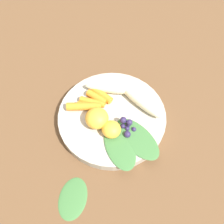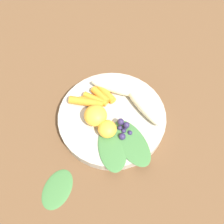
% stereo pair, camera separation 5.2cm
% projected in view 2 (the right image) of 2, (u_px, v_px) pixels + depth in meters
% --- Properties ---
extents(ground_plane, '(2.40, 2.40, 0.00)m').
position_uv_depth(ground_plane, '(112.00, 120.00, 0.55)').
color(ground_plane, brown).
extents(bowl, '(0.24, 0.24, 0.02)m').
position_uv_depth(bowl, '(112.00, 117.00, 0.54)').
color(bowl, '#B2AD9E').
rests_on(bowl, ground_plane).
extents(banana_peeled_left, '(0.13, 0.08, 0.03)m').
position_uv_depth(banana_peeled_left, '(117.00, 88.00, 0.55)').
color(banana_peeled_left, beige).
rests_on(banana_peeled_left, bowl).
extents(banana_peeled_right, '(0.13, 0.06, 0.03)m').
position_uv_depth(banana_peeled_right, '(142.00, 104.00, 0.52)').
color(banana_peeled_right, beige).
rests_on(banana_peeled_right, bowl).
extents(orange_segment_near, '(0.04, 0.04, 0.03)m').
position_uv_depth(orange_segment_near, '(107.00, 129.00, 0.49)').
color(orange_segment_near, '#F4A833').
rests_on(orange_segment_near, bowl).
extents(orange_segment_far, '(0.05, 0.05, 0.04)m').
position_uv_depth(orange_segment_far, '(95.00, 115.00, 0.50)').
color(orange_segment_far, '#F4A833').
rests_on(orange_segment_far, bowl).
extents(carrot_front, '(0.05, 0.02, 0.02)m').
position_uv_depth(carrot_front, '(106.00, 94.00, 0.55)').
color(carrot_front, orange).
rests_on(carrot_front, bowl).
extents(carrot_mid_left, '(0.05, 0.02, 0.02)m').
position_uv_depth(carrot_mid_left, '(100.00, 95.00, 0.54)').
color(carrot_mid_left, orange).
rests_on(carrot_mid_left, bowl).
extents(carrot_mid_right, '(0.06, 0.03, 0.01)m').
position_uv_depth(carrot_mid_right, '(95.00, 99.00, 0.54)').
color(carrot_mid_right, orange).
rests_on(carrot_mid_right, bowl).
extents(carrot_rear, '(0.06, 0.04, 0.02)m').
position_uv_depth(carrot_rear, '(91.00, 102.00, 0.53)').
color(carrot_rear, orange).
rests_on(carrot_rear, bowl).
extents(carrot_small, '(0.06, 0.05, 0.02)m').
position_uv_depth(carrot_small, '(83.00, 102.00, 0.53)').
color(carrot_small, orange).
rests_on(carrot_small, bowl).
extents(blueberry_pile, '(0.04, 0.04, 0.03)m').
position_uv_depth(blueberry_pile, '(123.00, 129.00, 0.49)').
color(blueberry_pile, '#2D234C').
rests_on(blueberry_pile, bowl).
extents(kale_leaf_left, '(0.12, 0.11, 0.00)m').
position_uv_depth(kale_leaf_left, '(112.00, 147.00, 0.48)').
color(kale_leaf_left, '#3D7038').
rests_on(kale_leaf_left, bowl).
extents(kale_leaf_right, '(0.13, 0.09, 0.00)m').
position_uv_depth(kale_leaf_right, '(131.00, 142.00, 0.49)').
color(kale_leaf_right, '#3D7038').
rests_on(kale_leaf_right, bowl).
extents(kale_leaf_stray, '(0.08, 0.10, 0.01)m').
position_uv_depth(kale_leaf_stray, '(57.00, 189.00, 0.46)').
color(kale_leaf_stray, '#3D7038').
rests_on(kale_leaf_stray, ground_plane).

